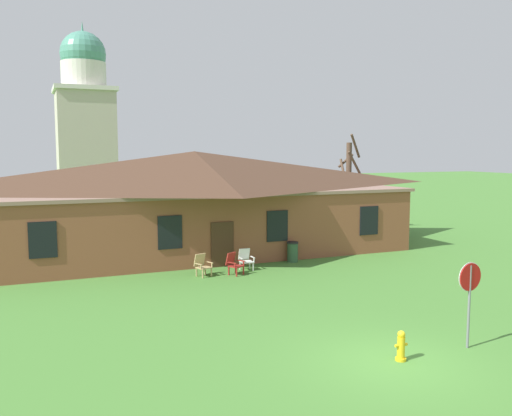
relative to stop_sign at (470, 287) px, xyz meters
name	(u,v)px	position (x,y,z in m)	size (l,w,h in m)	color
ground_plane	(392,363)	(-2.58, -0.10, -1.69)	(200.00, 200.00, 0.00)	#477F33
brick_building	(195,199)	(-2.58, 17.40, 1.03)	(21.90, 10.40, 5.34)	brown
dome_tower	(85,127)	(-6.22, 38.83, 5.78)	(5.18, 5.18, 16.56)	#BCB29E
stop_sign	(470,287)	(0.00, 0.00, 0.00)	(0.81, 0.09, 2.37)	slate
lawn_chair_by_porch	(202,265)	(-4.18, 10.94, -1.19)	(0.76, 0.81, 0.96)	tan
lawn_chair_near_door	(234,263)	(-2.82, 10.68, -1.19)	(0.83, 0.86, 0.96)	maroon
lawn_chair_left_end	(246,259)	(-2.01, 11.37, -1.19)	(0.65, 0.67, 0.96)	silver
bare_tree_beside_building	(349,182)	(8.73, 19.69, 1.61)	(1.40, 1.45, 6.48)	brown
fire_hydrant	(401,346)	(-2.25, -0.03, -1.31)	(0.36, 0.28, 0.79)	gold
trash_bin	(293,252)	(0.74, 12.10, -1.19)	(0.56, 0.56, 0.98)	#335638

